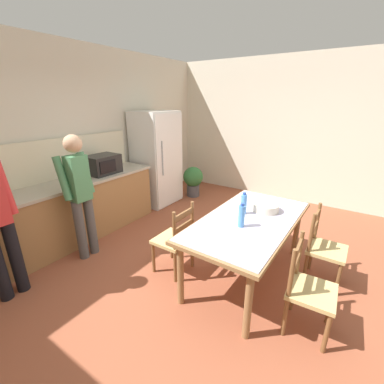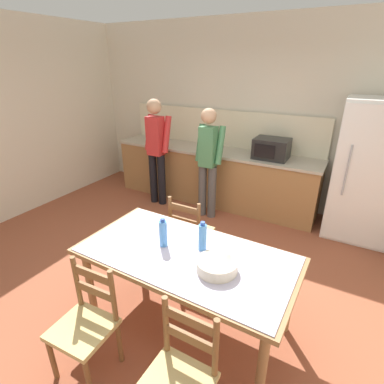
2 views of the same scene
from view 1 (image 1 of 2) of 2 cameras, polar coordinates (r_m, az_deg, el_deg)
ground_plane at (r=3.37m, az=4.90°, el=-17.80°), size 8.32×8.32×0.00m
wall_back at (r=4.61m, az=-25.38°, el=10.39°), size 6.52×0.12×2.90m
wall_right at (r=5.80m, az=21.52°, el=12.47°), size 0.12×5.20×2.90m
kitchen_counter at (r=4.15m, az=-28.93°, el=-5.40°), size 3.48×0.66×0.92m
counter_splashback at (r=4.20m, az=-32.64°, el=5.21°), size 3.44×0.03×0.60m
refrigerator at (r=5.30m, az=-7.83°, el=7.35°), size 0.83×0.73×1.86m
microwave at (r=4.42m, az=-19.23°, el=5.82°), size 0.50×0.39×0.30m
dining_table at (r=3.06m, az=12.49°, el=-7.17°), size 1.87×0.99×0.77m
bottle_near_centre at (r=2.78m, az=10.93°, el=-5.22°), size 0.07×0.07×0.27m
bottle_off_centre at (r=3.10m, az=11.43°, el=-2.60°), size 0.07×0.07×0.27m
serving_bowl at (r=3.27m, az=16.02°, el=-3.20°), size 0.32×0.32×0.09m
chair_side_near_right at (r=3.39m, az=27.20°, el=-11.00°), size 0.42×0.40×0.91m
chair_side_far_left at (r=3.20m, az=-3.77°, el=-10.48°), size 0.42×0.40×0.91m
chair_side_near_left at (r=2.69m, az=24.29°, el=-19.07°), size 0.44×0.42×0.91m
person_at_counter at (r=3.61m, az=-23.67°, el=0.07°), size 0.42×0.29×1.67m
potted_plant at (r=5.72m, az=0.25°, el=2.82°), size 0.44×0.44×0.67m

